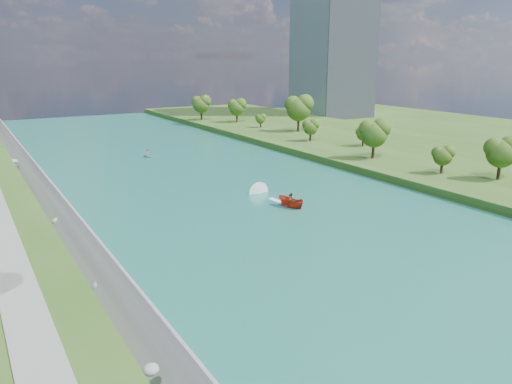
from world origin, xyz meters
TOP-DOWN VIEW (x-y plane):
  - ground at (0.00, 0.00)m, footprint 260.00×260.00m
  - river_water at (0.00, 20.00)m, footprint 55.00×240.00m
  - berm_east at (49.50, 20.00)m, footprint 44.00×240.00m
  - riprap_bank at (-25.85, 19.54)m, footprint 4.32×236.00m
  - office_tower at (82.50, 95.00)m, footprint 22.00×22.00m
  - trees_east at (37.79, 27.98)m, footprint 18.40×140.45m
  - motorboat at (4.90, 9.44)m, footprint 3.60×19.11m
  - raft at (-0.48, 54.52)m, footprint 2.29×2.82m

SIDE VIEW (x-z plane):
  - ground at x=0.00m, z-range 0.00..0.00m
  - river_water at x=0.00m, z-range 0.00..0.10m
  - raft at x=-0.48m, z-range -0.35..1.26m
  - berm_east at x=49.50m, z-range 0.00..1.50m
  - motorboat at x=4.90m, z-range -0.20..1.85m
  - riprap_bank at x=-25.85m, z-range -0.24..3.82m
  - trees_east at x=37.79m, z-range 0.41..11.88m
  - office_tower at x=82.50m, z-range 0.00..60.00m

